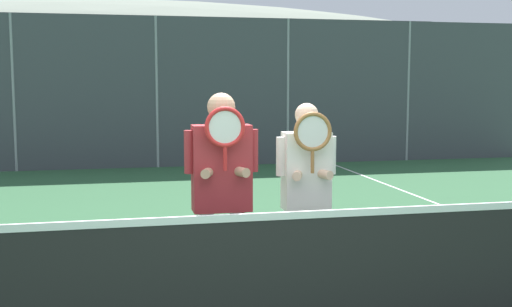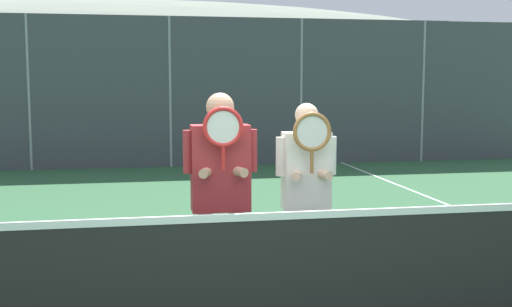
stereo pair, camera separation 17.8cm
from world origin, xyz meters
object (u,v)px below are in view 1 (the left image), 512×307
(car_center, at_px, (320,118))
(car_right_of_center, at_px, (469,115))
(player_leftmost, at_px, (222,183))
(player_center_left, at_px, (306,188))
(car_left_of_center, at_px, (138,119))

(car_center, distance_m, car_right_of_center, 4.92)
(player_leftmost, distance_m, car_center, 13.59)
(player_leftmost, height_order, car_right_of_center, player_leftmost)
(player_leftmost, xyz_separation_m, car_center, (4.96, 12.65, -0.23))
(player_leftmost, distance_m, player_center_left, 0.77)
(player_leftmost, relative_size, player_center_left, 1.05)
(player_center_left, xyz_separation_m, car_right_of_center, (9.11, 12.72, -0.13))
(player_center_left, relative_size, car_left_of_center, 0.38)
(player_leftmost, bearing_deg, car_left_of_center, 91.22)
(player_center_left, bearing_deg, car_center, 71.49)
(car_center, bearing_deg, car_right_of_center, 2.19)
(player_leftmost, bearing_deg, player_center_left, 8.55)
(player_center_left, height_order, car_right_of_center, car_right_of_center)
(car_left_of_center, distance_m, car_center, 5.23)
(player_leftmost, height_order, player_center_left, player_leftmost)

